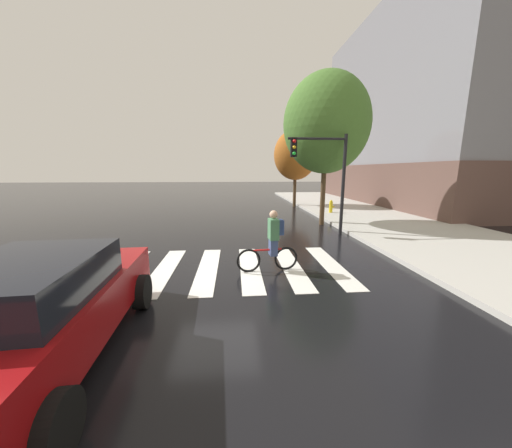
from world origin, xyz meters
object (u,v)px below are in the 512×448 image
object	(u,v)px
traffic_light_near	(325,167)
street_tree_near	(326,124)
sedan_near	(36,311)
fire_hydrant	(331,206)
street_tree_mid	(296,155)
cyclist	(272,241)

from	to	relation	value
traffic_light_near	street_tree_near	distance (m)	3.11
sedan_near	fire_hydrant	size ratio (longest dim) A/B	6.01
fire_hydrant	street_tree_mid	size ratio (longest dim) A/B	0.14
sedan_near	street_tree_mid	xyz separation A→B (m)	(7.38, 16.76, 3.05)
sedan_near	street_tree_near	xyz separation A→B (m)	(7.23, 9.68, 4.12)
cyclist	street_tree_mid	distance (m)	14.18
traffic_light_near	street_tree_near	bearing A→B (deg)	72.15
fire_hydrant	street_tree_near	bearing A→B (deg)	-117.57
street_tree_mid	fire_hydrant	bearing A→B (deg)	-71.14
sedan_near	street_tree_near	bearing A→B (deg)	53.23
fire_hydrant	cyclist	bearing A→B (deg)	-118.40
fire_hydrant	street_tree_near	xyz separation A→B (m)	(-1.55, -2.97, 4.41)
sedan_near	street_tree_mid	distance (m)	18.56
traffic_light_near	street_tree_mid	xyz separation A→B (m)	(0.85, 9.27, 1.01)
street_tree_mid	traffic_light_near	bearing A→B (deg)	-95.26
cyclist	street_tree_near	distance (m)	8.27
cyclist	street_tree_near	xyz separation A→B (m)	(3.46, 6.30, 4.10)
street_tree_mid	sedan_near	bearing A→B (deg)	-113.77
sedan_near	traffic_light_near	distance (m)	10.14
traffic_light_near	fire_hydrant	xyz separation A→B (m)	(2.26, 5.17, -2.33)
street_tree_near	street_tree_mid	xyz separation A→B (m)	(0.15, 7.08, -1.07)
traffic_light_near	street_tree_mid	size ratio (longest dim) A/B	0.73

